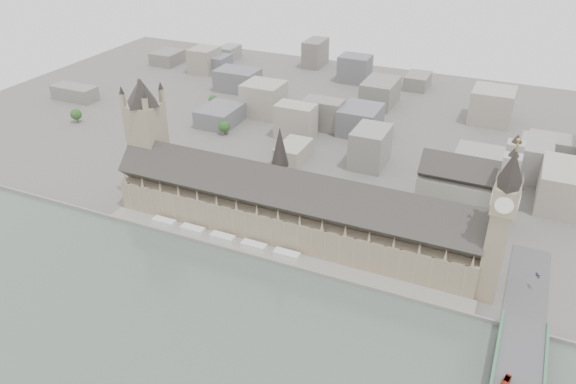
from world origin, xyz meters
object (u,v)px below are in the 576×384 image
at_px(westminster_abbey, 468,190).
at_px(palace_of_westminster, 289,209).
at_px(victoria_tower, 147,135).
at_px(red_bus_north, 505,384).
at_px(car_approach, 538,276).
at_px(elizabeth_tower, 501,218).

bearing_deg(westminster_abbey, palace_of_westminster, -145.83).
relative_size(victoria_tower, red_bus_north, 8.16).
height_order(victoria_tower, red_bus_north, victoria_tower).
xyz_separation_m(palace_of_westminster, car_approach, (166.08, 8.75, -11.78)).
xyz_separation_m(westminster_abbey, red_bus_north, (45.22, -165.87, -13.12)).
relative_size(red_bus_north, car_approach, 2.65).
distance_m(victoria_tower, westminster_abbey, 244.79).
bearing_deg(westminster_abbey, elizabeth_tower, -72.71).
height_order(palace_of_westminster, car_approach, palace_of_westminster).
distance_m(elizabeth_tower, victoria_tower, 260.64).
xyz_separation_m(palace_of_westminster, elizabeth_tower, (138.00, -11.70, 35.38)).
bearing_deg(car_approach, victoria_tower, 159.47).
height_order(palace_of_westminster, red_bus_north, palace_of_westminster).
bearing_deg(red_bus_north, victoria_tower, 172.30).
height_order(elizabeth_tower, car_approach, elizabeth_tower).
bearing_deg(westminster_abbey, red_bus_north, -74.75).
bearing_deg(palace_of_westminster, red_bus_north, -30.11).
height_order(victoria_tower, westminster_abbey, victoria_tower).
bearing_deg(palace_of_westminster, elizabeth_tower, -4.85).
bearing_deg(westminster_abbey, victoria_tower, -163.50).
bearing_deg(red_bus_north, westminster_abbey, 116.75).
xyz_separation_m(palace_of_westminster, victoria_tower, (-122.00, 6.30, 32.50)).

